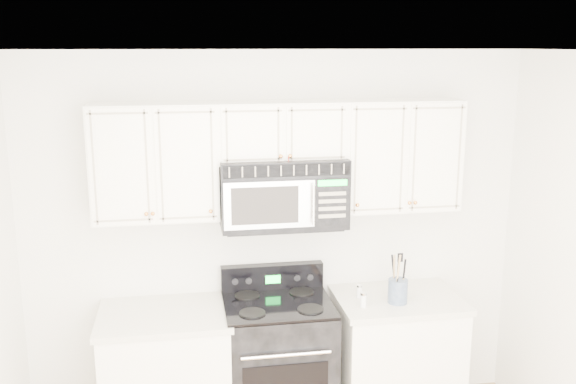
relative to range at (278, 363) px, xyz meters
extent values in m
cube|color=white|center=(0.05, -1.44, 2.12)|extent=(3.50, 3.50, 0.01)
cube|color=white|center=(0.05, 0.31, 0.82)|extent=(3.50, 0.01, 2.60)
cube|color=white|center=(-0.75, -0.01, -0.04)|extent=(0.82, 0.63, 0.88)
cube|color=silver|center=(-0.75, -0.01, 0.42)|extent=(0.86, 0.65, 0.04)
cube|color=white|center=(0.85, -0.01, -0.04)|extent=(0.82, 0.63, 0.88)
cube|color=silver|center=(0.85, -0.01, 0.42)|extent=(0.86, 0.65, 0.04)
cube|color=black|center=(0.00, -0.01, -0.02)|extent=(0.73, 0.62, 0.92)
cylinder|color=white|center=(0.00, -0.35, 0.24)|extent=(0.57, 0.02, 0.02)
cube|color=black|center=(0.00, -0.01, 0.44)|extent=(0.73, 0.62, 0.02)
cube|color=black|center=(0.00, 0.27, 0.53)|extent=(0.73, 0.08, 0.19)
cube|color=#0EF23C|center=(0.00, 0.22, 0.53)|extent=(0.11, 0.00, 0.06)
cube|color=white|center=(-0.77, 0.14, 1.41)|extent=(0.80, 0.33, 0.75)
cube|color=white|center=(0.87, 0.14, 1.41)|extent=(0.80, 0.33, 0.75)
cube|color=white|center=(0.05, 0.14, 1.59)|extent=(0.84, 0.33, 0.39)
sphere|color=orange|center=(-0.79, -0.05, 1.12)|extent=(0.03, 0.03, 0.03)
sphere|color=orange|center=(-0.43, -0.05, 1.12)|extent=(0.03, 0.03, 0.03)
sphere|color=orange|center=(0.53, -0.05, 1.12)|extent=(0.03, 0.03, 0.03)
sphere|color=orange|center=(0.89, -0.05, 1.12)|extent=(0.03, 0.03, 0.03)
sphere|color=orange|center=(0.02, -0.05, 1.46)|extent=(0.03, 0.03, 0.03)
sphere|color=orange|center=(0.08, -0.05, 1.46)|extent=(0.03, 0.03, 0.03)
cylinder|color=red|center=(0.06, -0.05, 1.40)|extent=(0.00, 0.00, 0.12)
sphere|color=orange|center=(0.06, -0.05, 1.33)|extent=(0.04, 0.04, 0.04)
cube|color=black|center=(0.05, 0.10, 1.20)|extent=(0.83, 0.41, 0.46)
cube|color=#9E927E|center=(0.05, -0.10, 1.38)|extent=(0.81, 0.01, 0.08)
cube|color=silver|center=(-0.07, -0.11, 1.16)|extent=(0.58, 0.01, 0.31)
cube|color=black|center=(-0.10, -0.12, 1.16)|extent=(0.43, 0.01, 0.24)
cube|color=black|center=(0.34, -0.11, 1.16)|extent=(0.23, 0.01, 0.31)
cube|color=#0EF23C|center=(0.34, -0.12, 1.29)|extent=(0.19, 0.00, 0.04)
cylinder|color=white|center=(0.21, -0.15, 1.16)|extent=(0.02, 0.02, 0.26)
cylinder|color=slate|center=(0.81, -0.11, 0.52)|extent=(0.13, 0.13, 0.17)
cylinder|color=tan|center=(0.84, -0.11, 0.60)|extent=(0.01, 0.01, 0.29)
cylinder|color=black|center=(0.79, -0.08, 0.61)|extent=(0.01, 0.01, 0.31)
cylinder|color=tan|center=(0.79, -0.14, 0.62)|extent=(0.01, 0.01, 0.33)
cylinder|color=black|center=(0.84, -0.11, 0.60)|extent=(0.01, 0.01, 0.29)
cylinder|color=tan|center=(0.79, -0.08, 0.61)|extent=(0.01, 0.01, 0.31)
cylinder|color=black|center=(0.79, -0.14, 0.62)|extent=(0.01, 0.01, 0.33)
cylinder|color=white|center=(0.58, 0.03, 0.47)|extent=(0.04, 0.04, 0.08)
cylinder|color=white|center=(0.58, 0.03, 0.52)|extent=(0.04, 0.04, 0.01)
cylinder|color=white|center=(0.55, -0.14, 0.48)|extent=(0.04, 0.04, 0.09)
cylinder|color=white|center=(0.55, -0.14, 0.53)|extent=(0.04, 0.04, 0.02)
camera|label=1|loc=(-0.61, -4.00, 2.14)|focal=40.00mm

